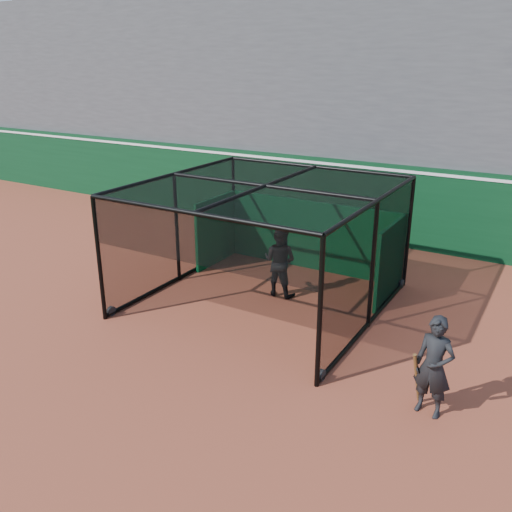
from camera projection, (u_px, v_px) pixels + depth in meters
The scene contains 6 objects.
ground at pixel (200, 351), 10.76m from camera, with size 120.00×120.00×0.00m, color #97432C.
outfield_wall at pixel (358, 199), 17.19m from camera, with size 50.00×0.50×2.50m.
grandstand at pixel (402, 89), 19.15m from camera, with size 50.00×7.85×8.95m.
batting_cage at pixel (265, 245), 12.53m from camera, with size 5.26×5.40×2.80m.
batter at pixel (280, 261), 13.06m from camera, with size 0.85×0.66×1.74m, color black.
on_deck_player at pixel (434, 367), 8.59m from camera, with size 0.68×0.50×1.72m.
Camera 1 is at (5.78, -7.57, 5.45)m, focal length 38.00 mm.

